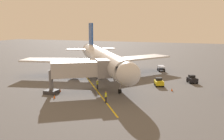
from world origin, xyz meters
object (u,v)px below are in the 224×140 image
at_px(jet_bridge, 85,70).
at_px(baggage_cart_rear_apron, 161,68).
at_px(safety_cone_nose_left, 172,89).
at_px(safety_cone_wing_port, 54,96).
at_px(safety_cone_nose_right, 60,90).
at_px(ground_crew_wing_walker, 97,84).
at_px(ground_crew_marshaller, 106,97).
at_px(airplane, 103,59).
at_px(tug_near_nose, 192,79).
at_px(tug_starboard_side, 159,82).

distance_m(jet_bridge, baggage_cart_rear_apron, 26.30).
distance_m(jet_bridge, safety_cone_nose_left, 15.17).
bearing_deg(baggage_cart_rear_apron, safety_cone_wing_port, 70.01).
xyz_separation_m(jet_bridge, safety_cone_nose_right, (3.95, 1.64, -3.49)).
relative_size(ground_crew_wing_walker, safety_cone_wing_port, 3.11).
bearing_deg(safety_cone_nose_right, ground_crew_wing_walker, -142.92).
xyz_separation_m(ground_crew_marshaller, safety_cone_nose_right, (9.64, -3.31, -0.61)).
height_order(airplane, safety_cone_wing_port, airplane).
relative_size(airplane, ground_crew_marshaller, 20.72).
xyz_separation_m(ground_crew_wing_walker, tug_near_nose, (-15.20, -11.17, -0.18)).
relative_size(jet_bridge, safety_cone_nose_right, 19.13).
height_order(tug_starboard_side, safety_cone_nose_right, tug_starboard_side).
bearing_deg(safety_cone_nose_left, tug_near_nose, -108.87).
bearing_deg(jet_bridge, ground_crew_wing_walker, -118.52).
bearing_deg(tug_starboard_side, safety_cone_nose_left, 132.68).
xyz_separation_m(ground_crew_wing_walker, tug_starboard_side, (-9.66, -6.23, -0.18)).
bearing_deg(tug_near_nose, safety_cone_nose_right, 36.51).
xyz_separation_m(airplane, tug_near_nose, (-18.28, -1.09, -3.30)).
bearing_deg(safety_cone_nose_right, tug_starboard_side, -145.63).
xyz_separation_m(baggage_cart_rear_apron, safety_cone_nose_right, (12.29, 26.39, -0.38)).
height_order(tug_starboard_side, safety_cone_nose_left, tug_starboard_side).
distance_m(safety_cone_nose_right, safety_cone_wing_port, 4.04).
distance_m(tug_near_nose, tug_starboard_side, 7.42).
height_order(ground_crew_marshaller, tug_starboard_side, ground_crew_marshaller).
xyz_separation_m(airplane, baggage_cart_rear_apron, (-10.17, -12.39, -3.35)).
xyz_separation_m(ground_crew_marshaller, baggage_cart_rear_apron, (-2.64, -29.70, -0.23)).
relative_size(airplane, ground_crew_wing_walker, 20.72).
bearing_deg(ground_crew_wing_walker, baggage_cart_rear_apron, -107.52).
bearing_deg(safety_cone_nose_right, safety_cone_nose_left, -158.07).
bearing_deg(jet_bridge, airplane, -81.53).
height_order(tug_near_nose, tug_starboard_side, same).
bearing_deg(baggage_cart_rear_apron, ground_crew_marshaller, 84.92).
bearing_deg(safety_cone_wing_port, ground_crew_wing_walker, -116.71).
bearing_deg(ground_crew_wing_walker, safety_cone_nose_right, 37.08).
distance_m(airplane, baggage_cart_rear_apron, 16.38).
bearing_deg(tug_near_nose, ground_crew_wing_walker, 36.31).
relative_size(ground_crew_wing_walker, tug_near_nose, 0.63).
xyz_separation_m(ground_crew_wing_walker, safety_cone_wing_port, (3.90, 7.75, -0.61)).
bearing_deg(ground_crew_marshaller, tug_starboard_side, -111.14).
xyz_separation_m(jet_bridge, ground_crew_wing_walker, (-1.24, -2.28, -2.88)).
bearing_deg(safety_cone_wing_port, jet_bridge, -115.94).
relative_size(airplane, safety_cone_wing_port, 64.42).
distance_m(ground_crew_marshaller, safety_cone_nose_right, 10.21).
xyz_separation_m(safety_cone_nose_left, safety_cone_wing_port, (16.37, 10.94, 0.00)).
height_order(jet_bridge, safety_cone_nose_right, jet_bridge).
distance_m(tug_near_nose, baggage_cart_rear_apron, 13.91).
relative_size(jet_bridge, safety_cone_nose_left, 19.13).
bearing_deg(tug_near_nose, jet_bridge, 39.29).
bearing_deg(airplane, baggage_cart_rear_apron, -129.38).
height_order(airplane, tug_near_nose, airplane).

